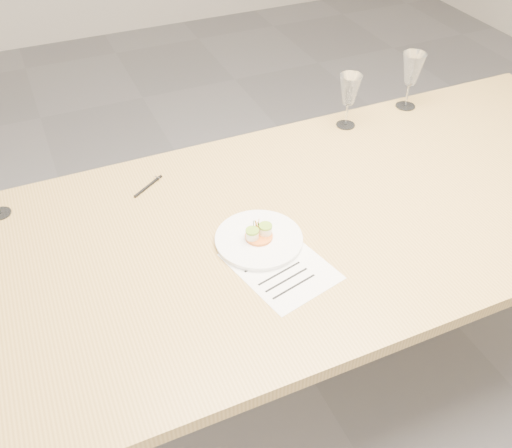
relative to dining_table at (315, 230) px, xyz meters
name	(u,v)px	position (x,y,z in m)	size (l,w,h in m)	color
ground	(303,364)	(0.00, 0.00, -0.68)	(7.00, 7.00, 0.00)	slate
dining_table	(315,230)	(0.00, 0.00, 0.00)	(2.40, 1.00, 0.75)	tan
dinner_plate	(259,239)	(-0.21, -0.05, 0.08)	(0.25, 0.25, 0.07)	white
recipe_sheet	(280,266)	(-0.20, -0.16, 0.07)	(0.28, 0.33, 0.00)	white
ballpoint_pen	(148,186)	(-0.42, 0.33, 0.07)	(0.11, 0.08, 0.01)	black
wine_glass_1	(349,91)	(0.34, 0.41, 0.21)	(0.08, 0.08, 0.20)	white
wine_glass_2	(412,70)	(0.63, 0.44, 0.22)	(0.09, 0.09, 0.21)	white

